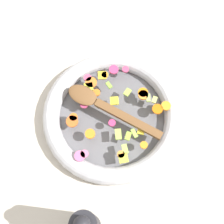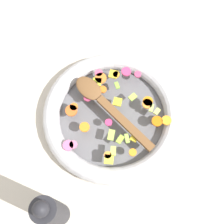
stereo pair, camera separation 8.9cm
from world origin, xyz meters
The scene contains 5 objects.
ground_plane centered at (0.00, 0.00, 0.00)m, with size 4.00×4.00×0.00m, color beige.
skillet centered at (0.00, 0.00, 0.02)m, with size 0.41×0.41×0.05m.
chopped_vegetables centered at (0.00, 0.01, 0.05)m, with size 0.32×0.29×0.01m.
wooden_spoon centered at (-0.01, 0.02, 0.06)m, with size 0.20×0.27×0.01m.
pepper_mill centered at (-0.19, -0.25, 0.12)m, with size 0.06×0.06×0.25m.
Camera 2 is at (-0.05, -0.31, 0.88)m, focal length 50.00 mm.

